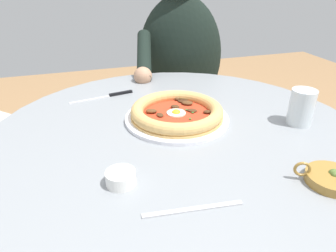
# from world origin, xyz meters

# --- Properties ---
(dining_table) EXTENTS (1.00, 1.00, 0.71)m
(dining_table) POSITION_xyz_m (0.00, 0.00, 0.56)
(dining_table) COLOR gray
(dining_table) RESTS_ON ground
(pizza_on_plate) EXTENTS (0.29, 0.29, 0.05)m
(pizza_on_plate) POSITION_xyz_m (0.02, 0.06, 0.73)
(pizza_on_plate) COLOR white
(pizza_on_plate) RESTS_ON dining_table
(water_glass) EXTENTS (0.07, 0.07, 0.10)m
(water_glass) POSITION_xyz_m (0.33, -0.06, 0.75)
(water_glass) COLOR silver
(water_glass) RESTS_ON dining_table
(steak_knife) EXTENTS (0.21, 0.05, 0.01)m
(steak_knife) POSITION_xyz_m (-0.14, 0.29, 0.71)
(steak_knife) COLOR silver
(steak_knife) RESTS_ON dining_table
(ramekin_capers) EXTENTS (0.06, 0.06, 0.03)m
(ramekin_capers) POSITION_xyz_m (-0.18, -0.18, 0.73)
(ramekin_capers) COLOR white
(ramekin_capers) RESTS_ON dining_table
(olive_pan) EXTENTS (0.12, 0.10, 0.04)m
(olive_pan) POSITION_xyz_m (0.22, -0.30, 0.72)
(olive_pan) COLOR olive
(olive_pan) RESTS_ON dining_table
(fork_utensil) EXTENTS (0.18, 0.03, 0.00)m
(fork_utensil) POSITION_xyz_m (-0.07, -0.29, 0.71)
(fork_utensil) COLOR #BCBCC1
(fork_utensil) RESTS_ON dining_table
(diner_person) EXTENTS (0.48, 0.47, 1.18)m
(diner_person) POSITION_xyz_m (0.23, 0.66, 0.53)
(diner_person) COLOR #282833
(diner_person) RESTS_ON ground
(cafe_chair_diner) EXTENTS (0.52, 0.52, 0.85)m
(cafe_chair_diner) POSITION_xyz_m (0.28, 0.79, 0.52)
(cafe_chair_diner) COLOR beige
(cafe_chair_diner) RESTS_ON ground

